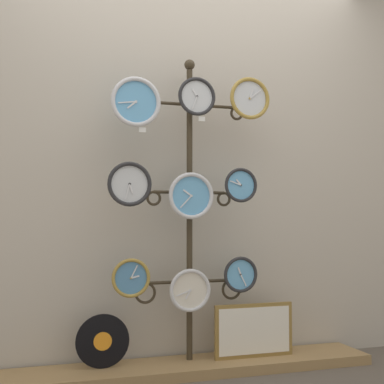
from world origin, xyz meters
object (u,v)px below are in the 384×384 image
at_px(clock_middle_left, 129,184).
at_px(clock_middle_center, 191,196).
at_px(clock_top_right, 249,99).
at_px(clock_middle_right, 241,185).
at_px(clock_bottom_center, 190,290).
at_px(vinyl_record, 103,341).
at_px(clock_top_center, 197,97).
at_px(clock_bottom_left, 131,278).
at_px(clock_bottom_right, 240,275).
at_px(clock_top_left, 136,102).
at_px(picture_frame, 254,330).
at_px(display_stand, 189,266).

bearing_deg(clock_middle_left, clock_middle_center, -0.47).
bearing_deg(clock_top_right, clock_middle_right, 173.80).
xyz_separation_m(clock_bottom_center, vinyl_record, (-0.50, 0.04, -0.27)).
height_order(clock_top_center, clock_top_right, clock_top_right).
bearing_deg(clock_middle_center, clock_bottom_left, -179.31).
relative_size(clock_top_center, clock_middle_center, 0.84).
bearing_deg(clock_bottom_right, clock_top_left, -178.34).
bearing_deg(clock_middle_center, clock_middle_right, -2.46).
relative_size(clock_middle_center, clock_bottom_left, 1.25).
bearing_deg(clock_bottom_left, picture_frame, 1.27).
relative_size(clock_top_center, clock_bottom_left, 1.05).
xyz_separation_m(clock_top_center, clock_bottom_right, (0.28, 0.00, -1.07)).
distance_m(clock_top_center, clock_middle_right, 0.59).
distance_m(clock_bottom_right, vinyl_record, 0.89).
xyz_separation_m(clock_top_right, clock_bottom_center, (-0.38, 0.02, -1.15)).
xyz_separation_m(clock_middle_left, vinyl_record, (-0.14, 0.04, -0.88)).
distance_m(display_stand, clock_middle_left, 0.62).
height_order(clock_middle_center, picture_frame, clock_middle_center).
bearing_deg(clock_top_left, picture_frame, 1.53).
xyz_separation_m(clock_top_center, clock_bottom_center, (-0.04, -0.01, -1.15)).
xyz_separation_m(clock_middle_left, picture_frame, (0.77, 0.01, -0.87)).
height_order(display_stand, clock_bottom_left, display_stand).
xyz_separation_m(clock_top_center, vinyl_record, (-0.54, 0.04, -1.42)).
bearing_deg(clock_top_left, clock_bottom_left, 172.49).
bearing_deg(clock_bottom_left, vinyl_record, 161.42).
relative_size(display_stand, clock_middle_center, 6.75).
bearing_deg(picture_frame, clock_middle_right, -164.77).
distance_m(clock_bottom_left, picture_frame, 0.84).
xyz_separation_m(clock_top_center, clock_bottom_left, (-0.40, -0.01, -1.06)).
height_order(clock_middle_left, clock_middle_right, clock_middle_left).
distance_m(clock_top_left, clock_middle_center, 0.63).
height_order(clock_bottom_right, vinyl_record, clock_bottom_right).
height_order(display_stand, clock_top_left, display_stand).
distance_m(clock_middle_right, picture_frame, 0.89).
bearing_deg(clock_middle_right, clock_middle_center, 177.54).
relative_size(display_stand, clock_bottom_left, 8.46).
xyz_separation_m(clock_middle_left, clock_bottom_left, (0.01, -0.01, -0.53)).
xyz_separation_m(clock_middle_left, clock_bottom_center, (0.36, 0.00, -0.61)).
xyz_separation_m(clock_top_left, vinyl_record, (-0.17, 0.05, -1.36)).
bearing_deg(clock_top_right, clock_top_left, 178.98).
xyz_separation_m(clock_top_right, clock_middle_right, (-0.06, 0.01, -0.53)).
distance_m(clock_middle_left, clock_bottom_center, 0.71).
relative_size(clock_bottom_center, picture_frame, 0.50).
distance_m(clock_middle_left, picture_frame, 1.17).
distance_m(clock_top_left, clock_bottom_center, 1.14).
distance_m(vinyl_record, picture_frame, 0.91).
height_order(clock_bottom_left, vinyl_record, clock_bottom_left).
distance_m(clock_middle_left, vinyl_record, 0.90).
bearing_deg(clock_bottom_center, clock_middle_center, -33.31).
distance_m(clock_bottom_left, vinyl_record, 0.39).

